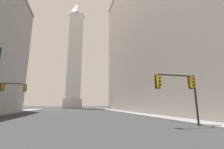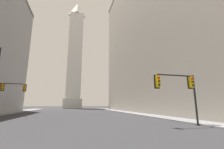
{
  "view_description": "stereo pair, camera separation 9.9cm",
  "coord_description": "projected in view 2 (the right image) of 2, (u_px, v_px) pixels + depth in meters",
  "views": [
    {
      "loc": [
        0.12,
        -2.37,
        1.93
      ],
      "look_at": [
        14.08,
        51.54,
        13.14
      ],
      "focal_mm": 24.0,
      "sensor_mm": 36.0,
      "label": 1
    },
    {
      "loc": [
        0.21,
        -2.4,
        1.93
      ],
      "look_at": [
        14.08,
        51.54,
        13.14
      ],
      "focal_mm": 24.0,
      "sensor_mm": 36.0,
      "label": 2
    }
  ],
  "objects": [
    {
      "name": "building_right",
      "position": [
        170.0,
        32.0,
        43.94
      ],
      "size": [
        24.8,
        54.24,
        45.6
      ],
      "color": "gray",
      "rests_on": "ground_plane"
    },
    {
      "name": "obelisk",
      "position": [
        75.0,
        54.0,
        77.96
      ],
      "size": [
        8.7,
        8.7,
        57.43
      ],
      "color": "silver",
      "rests_on": "ground_plane"
    },
    {
      "name": "traffic_light_mid_left",
      "position": [
        9.0,
        91.0,
        25.89
      ],
      "size": [
        4.25,
        0.51,
        5.64
      ],
      "color": "black",
      "rests_on": "ground_plane"
    },
    {
      "name": "traffic_light_near_right",
      "position": [
        181.0,
        86.0,
        14.46
      ],
      "size": [
        4.49,
        0.51,
        4.82
      ],
      "color": "black",
      "rests_on": "ground_plane"
    },
    {
      "name": "sidewalk_right",
      "position": [
        143.0,
        114.0,
        30.8
      ],
      "size": [
        5.0,
        89.33,
        0.15
      ],
      "primitive_type": "cube",
      "color": "slate",
      "rests_on": "ground_plane"
    }
  ]
}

